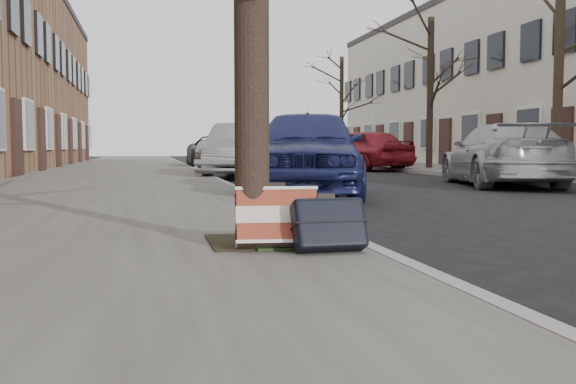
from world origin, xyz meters
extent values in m
cube|color=slate|center=(-3.70, 15.00, 0.06)|extent=(5.00, 70.00, 0.12)
cube|color=#66635D|center=(7.80, 15.00, 0.06)|extent=(4.00, 70.00, 0.12)
cube|color=black|center=(-2.00, 1.20, 0.13)|extent=(0.85, 0.85, 0.02)
cube|color=maroon|center=(-1.97, 0.83, 0.34)|extent=(0.61, 0.38, 0.45)
cube|color=black|center=(-1.64, 0.62, 0.32)|extent=(0.52, 0.32, 0.40)
imported|color=navy|center=(-0.08, 7.37, 0.79)|extent=(3.05, 4.98, 1.58)
imported|color=#979A9E|center=(-0.18, 14.38, 0.78)|extent=(3.12, 4.99, 1.55)
imported|color=#323236|center=(-0.11, 22.30, 0.67)|extent=(2.25, 4.81, 1.33)
imported|color=#A8AAAF|center=(4.82, 9.18, 0.68)|extent=(3.01, 5.03, 1.37)
imported|color=maroon|center=(4.90, 19.03, 0.77)|extent=(3.20, 4.84, 1.53)
cylinder|color=black|center=(7.20, 10.63, 2.88)|extent=(0.24, 0.24, 5.52)
cylinder|color=black|center=(7.20, 18.07, 2.83)|extent=(0.24, 0.24, 5.41)
cylinder|color=black|center=(7.20, 28.90, 2.86)|extent=(0.21, 0.21, 5.48)
camera|label=1|loc=(-2.89, -3.70, 0.86)|focal=40.00mm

